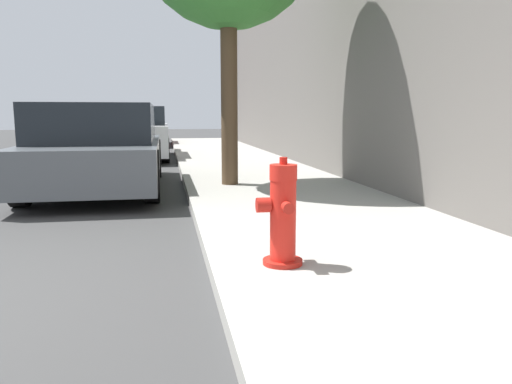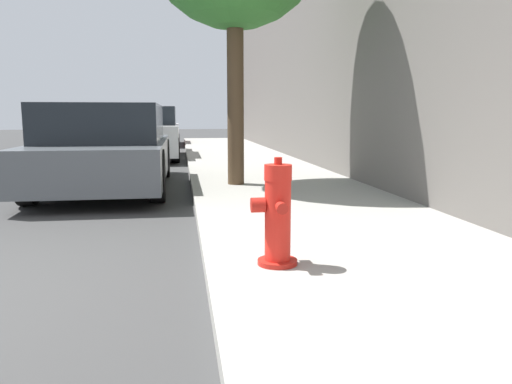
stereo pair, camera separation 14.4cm
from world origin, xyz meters
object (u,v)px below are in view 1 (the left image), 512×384
Objects in this scene: parked_car_mid at (135,134)px; fire_hydrant at (282,216)px; parked_car_far at (141,129)px; parked_car_near at (99,148)px.

fire_hydrant is at bearing -81.38° from parked_car_mid.
parked_car_far is (-0.12, 6.26, -0.03)m from parked_car_mid.
fire_hydrant is 5.13m from parked_car_near.
parked_car_near is 11.97m from parked_car_far.
parked_car_near is 1.04× the size of parked_car_mid.
fire_hydrant is 16.85m from parked_car_far.
parked_car_mid is at bearing -88.94° from parked_car_far.
parked_car_mid is 1.00× the size of parked_car_far.
fire_hydrant is 10.63m from parked_car_mid.
parked_car_far reaches higher than fire_hydrant.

